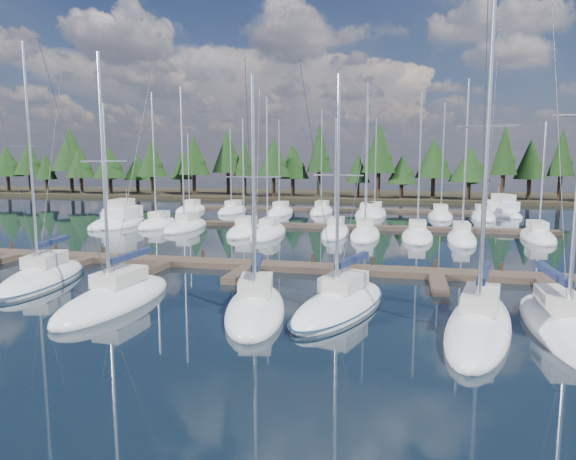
% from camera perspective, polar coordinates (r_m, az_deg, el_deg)
% --- Properties ---
extents(ground, '(260.00, 260.00, 0.00)m').
position_cam_1_polar(ground, '(46.42, 0.31, -1.26)').
color(ground, black).
rests_on(ground, ground).
extents(far_shore, '(220.00, 30.00, 0.60)m').
position_cam_1_polar(far_shore, '(105.45, 7.47, 3.82)').
color(far_shore, '#2B2518').
rests_on(far_shore, ground).
extents(main_dock, '(44.00, 6.13, 0.90)m').
position_cam_1_polar(main_dock, '(34.35, -4.31, -4.10)').
color(main_dock, '#4C3C2F').
rests_on(main_dock, ground).
extents(back_docks, '(50.00, 21.80, 0.40)m').
position_cam_1_polar(back_docks, '(65.48, 4.06, 1.49)').
color(back_docks, '#4C3C2F').
rests_on(back_docks, ground).
extents(front_sailboat_1, '(4.56, 9.56, 14.56)m').
position_cam_1_polar(front_sailboat_1, '(33.93, -25.60, -4.84)').
color(front_sailboat_1, white).
rests_on(front_sailboat_1, ground).
extents(front_sailboat_2, '(3.19, 9.28, 13.04)m').
position_cam_1_polar(front_sailboat_2, '(27.51, -18.58, -7.29)').
color(front_sailboat_2, white).
rests_on(front_sailboat_2, ground).
extents(front_sailboat_3, '(4.40, 8.57, 11.77)m').
position_cam_1_polar(front_sailboat_3, '(24.53, -3.63, -8.71)').
color(front_sailboat_3, white).
rests_on(front_sailboat_3, ground).
extents(front_sailboat_4, '(5.39, 9.57, 11.88)m').
position_cam_1_polar(front_sailboat_4, '(25.26, 5.83, -8.27)').
color(front_sailboat_4, white).
rests_on(front_sailboat_4, ground).
extents(front_sailboat_5, '(4.50, 10.37, 15.53)m').
position_cam_1_polar(front_sailboat_5, '(23.51, 20.45, -9.87)').
color(front_sailboat_5, white).
rests_on(front_sailboat_5, ground).
extents(front_sailboat_6, '(2.84, 10.08, 16.25)m').
position_cam_1_polar(front_sailboat_6, '(24.60, 28.20, -9.50)').
color(front_sailboat_6, white).
rests_on(front_sailboat_6, ground).
extents(back_sailboat_rows, '(46.36, 32.19, 16.24)m').
position_cam_1_polar(back_sailboat_rows, '(60.24, 3.64, 1.03)').
color(back_sailboat_rows, white).
rests_on(back_sailboat_rows, ground).
extents(motor_yacht_left, '(4.41, 10.11, 4.90)m').
position_cam_1_polar(motor_yacht_left, '(61.07, -17.79, 1.02)').
color(motor_yacht_left, white).
rests_on(motor_yacht_left, ground).
extents(motor_yacht_right, '(5.90, 10.02, 4.76)m').
position_cam_1_polar(motor_yacht_right, '(74.05, 22.58, 1.89)').
color(motor_yacht_right, white).
rests_on(motor_yacht_right, ground).
extents(tree_line, '(185.62, 12.07, 13.70)m').
position_cam_1_polar(tree_line, '(95.41, 7.20, 7.73)').
color(tree_line, black).
rests_on(tree_line, far_shore).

